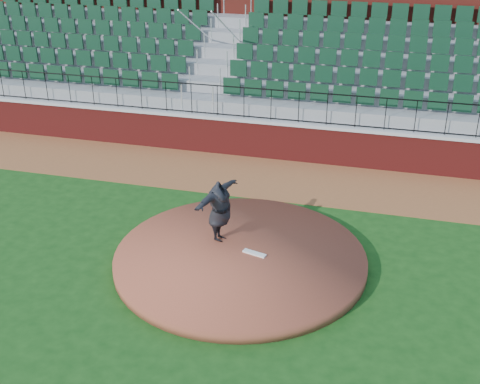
{
  "coord_description": "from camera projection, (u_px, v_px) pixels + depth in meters",
  "views": [
    {
      "loc": [
        3.46,
        -11.38,
        7.67
      ],
      "look_at": [
        0.0,
        1.5,
        1.3
      ],
      "focal_mm": 45.55,
      "sensor_mm": 36.0,
      "label": 1
    }
  ],
  "objects": [
    {
      "name": "pitching_rubber",
      "position": [
        254.0,
        253.0,
        14.17
      ],
      "size": [
        0.59,
        0.29,
        0.04
      ],
      "primitive_type": "cube",
      "rotation": [
        0.0,
        0.0,
        -0.27
      ],
      "color": "white",
      "rests_on": "pitchers_mound"
    },
    {
      "name": "concourse_wall",
      "position": [
        313.0,
        41.0,
        23.76
      ],
      "size": [
        34.0,
        0.5,
        5.5
      ],
      "primitive_type": "cube",
      "color": "maroon",
      "rests_on": "ground"
    },
    {
      "name": "pitchers_mound",
      "position": [
        240.0,
        258.0,
        14.25
      ],
      "size": [
        5.88,
        5.88,
        0.25
      ],
      "primitive_type": "cylinder",
      "color": "brown",
      "rests_on": "ground"
    },
    {
      "name": "wall_railing",
      "position": [
        285.0,
        106.0,
        19.35
      ],
      "size": [
        34.0,
        0.05,
        1.0
      ],
      "primitive_type": null,
      "color": "black",
      "rests_on": "wall_cap"
    },
    {
      "name": "ground",
      "position": [
        223.0,
        270.0,
        14.03
      ],
      "size": [
        90.0,
        90.0,
        0.0
      ],
      "primitive_type": "plane",
      "color": "#144112",
      "rests_on": "ground"
    },
    {
      "name": "warning_track",
      "position": [
        273.0,
        177.0,
        18.73
      ],
      "size": [
        34.0,
        3.2,
        0.01
      ],
      "primitive_type": "cube",
      "color": "brown",
      "rests_on": "ground"
    },
    {
      "name": "wall_cap",
      "position": [
        284.0,
        122.0,
        19.59
      ],
      "size": [
        34.0,
        0.45,
        0.1
      ],
      "primitive_type": "cube",
      "color": "#B7B7B7",
      "rests_on": "field_wall"
    },
    {
      "name": "seating_stands",
      "position": [
        300.0,
        70.0,
        21.51
      ],
      "size": [
        34.0,
        5.1,
        4.6
      ],
      "primitive_type": null,
      "color": "gray",
      "rests_on": "ground"
    },
    {
      "name": "field_wall",
      "position": [
        284.0,
        141.0,
        19.87
      ],
      "size": [
        34.0,
        0.35,
        1.2
      ],
      "primitive_type": "cube",
      "color": "maroon",
      "rests_on": "ground"
    },
    {
      "name": "pitcher",
      "position": [
        220.0,
        211.0,
        14.46
      ],
      "size": [
        0.92,
        1.97,
        1.55
      ],
      "primitive_type": "imported",
      "rotation": [
        0.0,
        0.0,
        1.35
      ],
      "color": "black",
      "rests_on": "pitchers_mound"
    }
  ]
}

